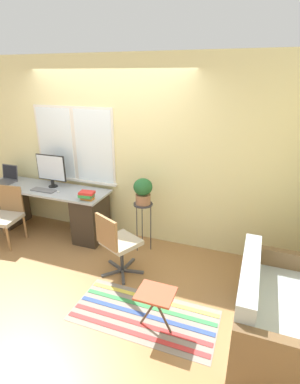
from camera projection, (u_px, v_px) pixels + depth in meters
ground_plane at (95, 251)px, 4.40m from camera, size 14.00×14.00×0.00m
wall_back_with_window at (111, 151)px, 4.50m from camera, size 9.00×0.12×2.70m
desk at (47, 208)px, 4.85m from camera, size 2.09×0.60×0.76m
laptop at (7, 178)px, 4.97m from camera, size 0.32×0.29×0.26m
monitor at (51, 169)px, 4.66m from camera, size 0.51×0.14×0.52m
keyboard at (44, 190)px, 4.59m from camera, size 0.39×0.14×0.02m
mouse at (58, 192)px, 4.52m from camera, size 0.03×0.06×0.03m
book_stack at (87, 195)px, 4.25m from camera, size 0.23×0.18×0.12m
desk_chair_wooden at (6, 214)px, 4.53m from camera, size 0.51×0.51×0.85m
office_chair_swivel at (117, 242)px, 3.74m from camera, size 0.56×0.58×0.86m
couch_loveseat at (272, 315)px, 2.85m from camera, size 0.74×1.35×0.80m
plant_stand at (143, 209)px, 4.25m from camera, size 0.27×0.27×0.72m
potted_plant at (143, 190)px, 4.14m from camera, size 0.26×0.26×0.37m
floor_rug_striped at (144, 315)px, 3.23m from camera, size 1.57×0.72×0.01m
folding_stool at (156, 297)px, 2.92m from camera, size 0.36×0.31×0.46m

